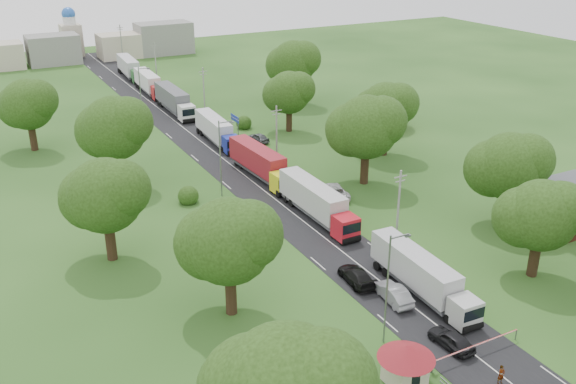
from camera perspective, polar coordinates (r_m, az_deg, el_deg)
ground at (r=72.63m, az=2.72°, el=-3.67°), size 260.00×260.00×0.00m
road at (r=88.86m, az=-3.86°, el=1.46°), size 8.00×200.00×0.04m
boom_barrier at (r=54.56m, az=15.32°, el=-13.49°), size 9.22×0.35×1.18m
guard_booth at (r=50.56m, az=10.44°, el=-14.47°), size 4.40×4.40×3.45m
info_sign at (r=102.84m, az=-4.75°, el=6.23°), size 0.12×3.10×4.10m
pole_1 at (r=68.28m, az=9.78°, el=-1.47°), size 1.60×0.24×9.00m
pole_2 at (r=90.35m, az=-1.02°, el=5.03°), size 1.60×0.24×9.00m
pole_3 at (r=115.03m, az=-7.48°, el=8.80°), size 1.60×0.24×9.00m
pole_4 at (r=140.96m, az=-11.68°, el=11.16°), size 1.60×0.24×9.00m
pole_5 at (r=167.56m, az=-14.59°, el=12.74°), size 1.60×0.24×9.00m
lamp_0 at (r=52.84m, az=8.96°, el=-8.10°), size 2.03×0.22×10.00m
lamp_1 at (r=80.65m, az=-5.95°, el=3.30°), size 2.03×0.22×10.00m
lamp_2 at (r=112.54m, az=-12.89°, el=8.56°), size 2.03×0.22×10.00m
tree_2 at (r=66.02m, az=21.51°, el=-1.89°), size 8.00×8.00×10.10m
tree_3 at (r=76.07m, az=19.01°, el=2.24°), size 8.80×8.80×11.07m
tree_4 at (r=84.24m, az=6.92°, el=5.78°), size 9.60×9.60×12.05m
tree_5 at (r=95.71m, az=8.65°, el=7.40°), size 8.80×8.80×11.07m
tree_6 at (r=106.09m, az=0.06°, el=8.85°), size 8.00×8.00×10.10m
tree_7 at (r=122.87m, az=0.46°, el=11.42°), size 9.60×9.60×12.05m
tree_10 at (r=55.47m, az=-5.35°, el=-4.32°), size 8.80×8.80×11.07m
tree_11 at (r=66.80m, az=-15.99°, el=-0.25°), size 8.80×8.80×11.07m
tree_12 at (r=86.22m, az=-15.23°, el=5.53°), size 9.60×9.60×12.05m
tree_13 at (r=104.28m, az=-22.16°, el=7.25°), size 8.80×8.80×11.07m
house_brick at (r=79.64m, az=23.72°, el=-1.13°), size 8.60×6.60×5.20m
house_cream at (r=110.43m, az=8.28°, el=7.60°), size 10.08×10.08×5.80m
distant_town at (r=171.52m, az=-16.57°, el=12.35°), size 52.00×8.00×8.00m
church at (r=178.12m, az=-18.72°, el=13.09°), size 5.00×5.00×12.30m
truck_0 at (r=61.72m, az=11.72°, el=-7.18°), size 2.83×14.03×3.88m
truck_1 at (r=75.26m, az=2.55°, el=-0.85°), size 2.58×14.75×4.09m
truck_2 at (r=87.34m, az=-2.47°, el=2.63°), size 3.14×14.87×4.11m
truck_3 at (r=102.22m, az=-6.42°, el=5.52°), size 2.96×14.18×3.92m
truck_4 at (r=119.73m, az=-10.10°, el=8.03°), size 2.82×15.62×4.33m
truck_5 at (r=134.70m, az=-12.27°, el=9.47°), size 2.90×14.70×4.07m
truck_6 at (r=149.90m, az=-13.91°, el=10.70°), size 3.29×15.17×4.19m
car_lane_front at (r=55.89m, az=14.32°, el=-12.59°), size 2.03×4.42×1.47m
car_lane_mid at (r=60.78m, az=9.35°, el=-8.89°), size 2.11×4.94×1.58m
car_lane_rear at (r=63.14m, az=6.09°, el=-7.43°), size 2.61×5.32×1.49m
car_verge_near at (r=81.79m, az=4.10°, el=0.09°), size 3.72×6.18×1.61m
car_verge_far at (r=102.19m, az=-2.63°, el=4.84°), size 2.34×4.45×1.44m
pedestrian_near at (r=53.09m, az=18.42°, el=-15.18°), size 0.60×0.41×1.62m
pedestrian_booth at (r=52.02m, az=12.23°, el=-15.25°), size 0.73×0.89×1.68m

